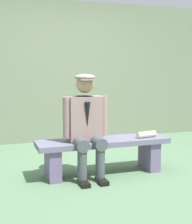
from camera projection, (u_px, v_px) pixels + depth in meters
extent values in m
plane|color=#567757|center=(103.00, 174.00, 4.19)|extent=(30.00, 30.00, 0.00)
cube|color=slate|center=(103.00, 142.00, 4.14)|extent=(1.68, 0.44, 0.07)
cube|color=slate|center=(149.00, 155.00, 4.37)|extent=(0.15, 0.37, 0.38)
cube|color=slate|center=(53.00, 164.00, 3.96)|extent=(0.15, 0.37, 0.38)
cube|color=gray|center=(85.00, 118.00, 4.02)|extent=(0.40, 0.23, 0.54)
cylinder|color=#1E2338|center=(85.00, 99.00, 3.99)|extent=(0.22, 0.22, 0.06)
cone|color=black|center=(87.00, 115.00, 3.90)|extent=(0.07, 0.07, 0.30)
sphere|color=tan|center=(85.00, 84.00, 3.95)|extent=(0.22, 0.22, 0.22)
ellipsoid|color=gray|center=(85.00, 77.00, 3.94)|extent=(0.25, 0.25, 0.08)
cube|color=gray|center=(87.00, 80.00, 3.85)|extent=(0.17, 0.10, 0.02)
cylinder|color=#464C51|center=(97.00, 142.00, 3.97)|extent=(0.15, 0.39, 0.15)
cylinder|color=#464C51|center=(100.00, 163.00, 3.87)|extent=(0.11, 0.11, 0.45)
cube|color=black|center=(102.00, 181.00, 3.84)|extent=(0.10, 0.24, 0.05)
cylinder|color=gray|center=(103.00, 116.00, 4.05)|extent=(0.11, 0.12, 0.49)
cylinder|color=#464C51|center=(79.00, 143.00, 3.90)|extent=(0.15, 0.39, 0.15)
cylinder|color=#464C51|center=(82.00, 165.00, 3.80)|extent=(0.11, 0.11, 0.45)
cube|color=black|center=(84.00, 183.00, 3.77)|extent=(0.10, 0.24, 0.05)
cylinder|color=gray|center=(67.00, 118.00, 3.91)|extent=(0.10, 0.11, 0.49)
cylinder|color=beige|center=(146.00, 134.00, 4.23)|extent=(0.28, 0.13, 0.08)
cube|color=gray|center=(64.00, 72.00, 6.08)|extent=(12.00, 0.24, 2.53)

